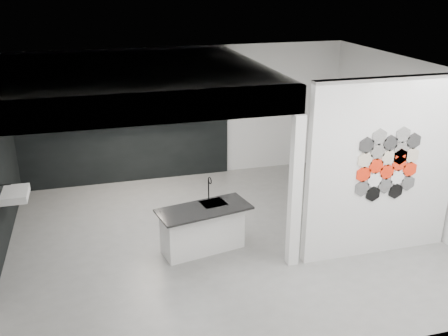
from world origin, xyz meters
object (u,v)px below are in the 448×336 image
stockpot (62,123)px  utensil_cup (79,124)px  partition_panel (382,169)px  bottle_dark (105,121)px  glass_bowl (194,116)px  wall_basin (15,194)px  kettle (165,116)px  kitchen_island (203,228)px  glass_vase (194,114)px

stockpot → utensil_cup: 0.32m
partition_panel → bottle_dark: 5.49m
glass_bowl → partition_panel: bearing=-61.8°
wall_basin → kettle: kettle is taller
glass_bowl → bottle_dark: (-1.83, 0.00, 0.03)m
stockpot → bottle_dark: size_ratio=1.45×
kitchen_island → bottle_dark: 3.52m
wall_basin → glass_bowl: size_ratio=3.99×
stockpot → glass_vase: (2.67, 0.00, -0.02)m
kettle → utensil_cup: (-1.74, 0.00, -0.03)m
kettle → bottle_dark: bearing=-178.3°
stockpot → utensil_cup: stockpot is taller
wall_basin → bottle_dark: 2.65m
wall_basin → partition_panel: bearing=-18.2°
stockpot → glass_bowl: stockpot is taller
kitchen_island → glass_vase: size_ratio=9.70×
kitchen_island → glass_vase: 3.33m
partition_panel → kettle: bearing=124.8°
wall_basin → glass_vase: (3.39, 2.07, 0.55)m
partition_panel → wall_basin: size_ratio=4.67×
kitchen_island → glass_bowl: bearing=68.6°
glass_vase → partition_panel: bearing=-61.8°
partition_panel → kitchen_island: (-2.63, 0.74, -1.01)m
kitchen_island → stockpot: 3.91m
partition_panel → glass_vase: (-2.08, 3.87, -0.00)m
kettle → glass_bowl: size_ratio=1.33×
kitchen_island → stockpot: size_ratio=6.55×
kitchen_island → kettle: size_ratio=7.72×
kettle → glass_vase: kettle is taller
glass_bowl → kitchen_island: bearing=-100.1°
glass_bowl → bottle_dark: size_ratio=0.93×
bottle_dark → utensil_cup: bottle_dark is taller
bottle_dark → utensil_cup: (-0.52, 0.00, -0.03)m
utensil_cup → wall_basin: bearing=-116.7°
stockpot → glass_bowl: 2.67m
partition_panel → kettle: (-2.69, 3.87, 0.00)m
glass_vase → bottle_dark: (-1.83, 0.00, 0.00)m
bottle_dark → utensil_cup: bearing=180.0°
stockpot → kettle: (2.06, 0.00, -0.01)m
utensil_cup → partition_panel: bearing=-41.1°
partition_panel → stockpot: bearing=140.9°
glass_vase → bottle_dark: size_ratio=0.98×
partition_panel → stockpot: (-4.75, 3.87, 0.02)m
kitchen_island → glass_bowl: size_ratio=10.26×
kettle → glass_vase: bearing=1.7°
wall_basin → kettle: size_ratio=3.00×
kettle → glass_bowl: bearing=1.7°
stockpot → kitchen_island: bearing=-55.9°
partition_panel → utensil_cup: partition_panel is taller
wall_basin → utensil_cup: bearing=63.3°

